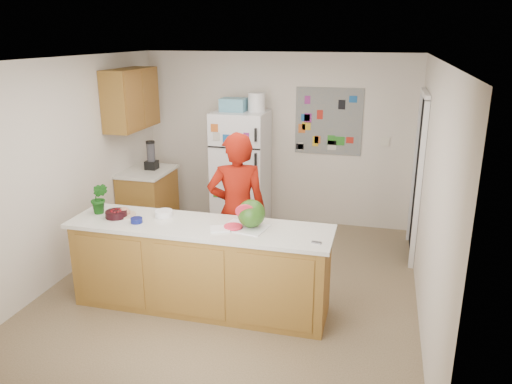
% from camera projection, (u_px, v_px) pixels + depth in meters
% --- Properties ---
extents(floor, '(4.00, 4.50, 0.02)m').
position_uv_depth(floor, '(234.00, 287.00, 5.67)').
color(floor, brown).
rests_on(floor, ground).
extents(wall_back, '(4.00, 0.02, 2.50)m').
position_uv_depth(wall_back, '(277.00, 139.00, 7.38)').
color(wall_back, beige).
rests_on(wall_back, ground).
extents(wall_left, '(0.02, 4.50, 2.50)m').
position_uv_depth(wall_left, '(66.00, 169.00, 5.77)').
color(wall_left, beige).
rests_on(wall_left, ground).
extents(wall_right, '(0.02, 4.50, 2.50)m').
position_uv_depth(wall_right, '(431.00, 195.00, 4.81)').
color(wall_right, beige).
rests_on(wall_right, ground).
extents(ceiling, '(4.00, 4.50, 0.02)m').
position_uv_depth(ceiling, '(230.00, 58.00, 4.91)').
color(ceiling, white).
rests_on(ceiling, wall_back).
extents(doorway, '(0.03, 0.85, 2.04)m').
position_uv_depth(doorway, '(418.00, 178.00, 6.23)').
color(doorway, black).
rests_on(doorway, ground).
extents(peninsula_base, '(2.60, 0.62, 0.88)m').
position_uv_depth(peninsula_base, '(201.00, 268.00, 5.12)').
color(peninsula_base, brown).
rests_on(peninsula_base, floor).
extents(peninsula_top, '(2.68, 0.70, 0.04)m').
position_uv_depth(peninsula_top, '(199.00, 226.00, 4.98)').
color(peninsula_top, silver).
rests_on(peninsula_top, peninsula_base).
extents(side_counter_base, '(0.60, 0.80, 0.86)m').
position_uv_depth(side_counter_base, '(149.00, 202.00, 7.19)').
color(side_counter_base, brown).
rests_on(side_counter_base, floor).
extents(side_counter_top, '(0.64, 0.84, 0.04)m').
position_uv_depth(side_counter_top, '(147.00, 171.00, 7.05)').
color(side_counter_top, silver).
rests_on(side_counter_top, side_counter_base).
extents(upper_cabinets, '(0.35, 1.00, 0.80)m').
position_uv_depth(upper_cabinets, '(131.00, 99.00, 6.73)').
color(upper_cabinets, brown).
rests_on(upper_cabinets, wall_left).
extents(refrigerator, '(0.75, 0.70, 1.70)m').
position_uv_depth(refrigerator, '(241.00, 170.00, 7.26)').
color(refrigerator, silver).
rests_on(refrigerator, floor).
extents(fridge_top_bin, '(0.35, 0.28, 0.18)m').
position_uv_depth(fridge_top_bin, '(234.00, 105.00, 6.99)').
color(fridge_top_bin, '#5999B2').
rests_on(fridge_top_bin, refrigerator).
extents(photo_collage, '(0.95, 0.01, 0.95)m').
position_uv_depth(photo_collage, '(329.00, 121.00, 7.09)').
color(photo_collage, slate).
rests_on(photo_collage, wall_back).
extents(person, '(0.74, 0.60, 1.77)m').
position_uv_depth(person, '(237.00, 212.00, 5.45)').
color(person, '#740F05').
rests_on(person, floor).
extents(blender_appliance, '(0.12, 0.12, 0.38)m').
position_uv_depth(blender_appliance, '(151.00, 156.00, 7.04)').
color(blender_appliance, black).
rests_on(blender_appliance, side_counter_top).
extents(cutting_board, '(0.48, 0.39, 0.01)m').
position_uv_depth(cutting_board, '(245.00, 227.00, 4.89)').
color(cutting_board, silver).
rests_on(cutting_board, peninsula_top).
extents(watermelon, '(0.28, 0.28, 0.28)m').
position_uv_depth(watermelon, '(251.00, 213.00, 4.85)').
color(watermelon, '#1E5813').
rests_on(watermelon, cutting_board).
extents(watermelon_slice, '(0.18, 0.18, 0.02)m').
position_uv_depth(watermelon_slice, '(233.00, 227.00, 4.87)').
color(watermelon_slice, red).
rests_on(watermelon_slice, cutting_board).
extents(cherry_bowl, '(0.27, 0.27, 0.07)m').
position_uv_depth(cherry_bowl, '(116.00, 214.00, 5.17)').
color(cherry_bowl, black).
rests_on(cherry_bowl, peninsula_top).
extents(white_bowl, '(0.23, 0.23, 0.06)m').
position_uv_depth(white_bowl, '(164.00, 213.00, 5.21)').
color(white_bowl, silver).
rests_on(white_bowl, peninsula_top).
extents(cobalt_bowl, '(0.15, 0.15, 0.05)m').
position_uv_depth(cobalt_bowl, '(137.00, 220.00, 5.02)').
color(cobalt_bowl, '#0D1458').
rests_on(cobalt_bowl, peninsula_top).
extents(plate, '(0.28, 0.28, 0.02)m').
position_uv_depth(plate, '(124.00, 215.00, 5.23)').
color(plate, tan).
rests_on(plate, peninsula_top).
extents(paper_towel, '(0.23, 0.22, 0.02)m').
position_uv_depth(paper_towel, '(220.00, 229.00, 4.84)').
color(paper_towel, white).
rests_on(paper_towel, peninsula_top).
extents(keys, '(0.09, 0.05, 0.01)m').
position_uv_depth(keys, '(316.00, 242.00, 4.54)').
color(keys, slate).
rests_on(keys, peninsula_top).
extents(potted_plant, '(0.21, 0.18, 0.34)m').
position_uv_depth(potted_plant, '(99.00, 198.00, 5.24)').
color(potted_plant, '#18460C').
rests_on(potted_plant, peninsula_top).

